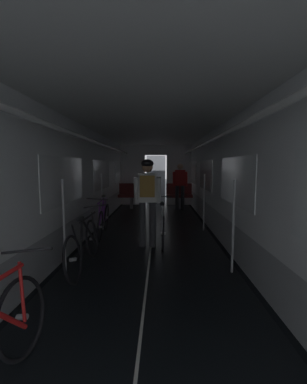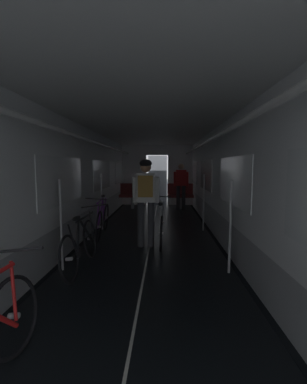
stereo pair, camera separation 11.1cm
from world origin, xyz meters
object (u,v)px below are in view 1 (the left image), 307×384
(bench_seat_far_left, at_px, (131,193))
(bicycle_silver_in_aisle, at_px, (163,225))
(bicycle_black, at_px, (84,245))
(person_standing_near_bench, at_px, (180,183))
(bicycle_purple, at_px, (103,220))
(person_cyclist_aisle, at_px, (147,193))
(bench_seat_far_right, at_px, (179,194))

(bench_seat_far_left, xyz_separation_m, bicycle_silver_in_aisle, (1.14, -4.50, -0.18))
(bicycle_black, height_order, person_standing_near_bench, person_standing_near_bench)
(bicycle_purple, xyz_separation_m, person_cyclist_aisle, (1.05, -0.79, 0.69))
(bench_seat_far_left, distance_m, bench_seat_far_right, 1.80)
(bench_seat_far_left, relative_size, bicycle_black, 0.58)
(bench_seat_far_right, bearing_deg, person_standing_near_bench, -89.59)
(bench_seat_far_left, xyz_separation_m, bench_seat_far_right, (1.80, 0.00, 0.00))
(bicycle_black, height_order, bicycle_purple, bicycle_black)
(bicycle_purple, height_order, person_cyclist_aisle, person_cyclist_aisle)
(bicycle_silver_in_aisle, bearing_deg, bicycle_black, -131.52)
(bicycle_black, bearing_deg, bench_seat_far_right, 72.17)
(bicycle_black, xyz_separation_m, person_cyclist_aisle, (0.93, 1.13, 0.69))
(bench_seat_far_left, distance_m, person_standing_near_bench, 1.89)
(bench_seat_far_left, relative_size, bicycle_purple, 0.58)
(bicycle_purple, bearing_deg, bench_seat_far_left, 86.94)
(person_cyclist_aisle, bearing_deg, bicycle_silver_in_aisle, 40.96)
(bicycle_purple, distance_m, person_cyclist_aisle, 1.48)
(bench_seat_far_left, bearing_deg, bicycle_silver_in_aisle, -75.74)
(person_cyclist_aisle, bearing_deg, bench_seat_far_left, 99.97)
(bicycle_silver_in_aisle, xyz_separation_m, person_standing_near_bench, (0.66, 4.12, 0.59))
(person_cyclist_aisle, xyz_separation_m, person_standing_near_bench, (0.97, 4.38, -0.10))
(bench_seat_far_right, relative_size, bicycle_black, 0.58)
(person_cyclist_aisle, height_order, person_standing_near_bench, person_cyclist_aisle)
(bench_seat_far_left, height_order, person_standing_near_bench, person_standing_near_bench)
(person_cyclist_aisle, xyz_separation_m, bicycle_silver_in_aisle, (0.31, 0.27, -0.69))
(bicycle_silver_in_aisle, distance_m, person_standing_near_bench, 4.21)
(bench_seat_far_left, height_order, person_cyclist_aisle, person_cyclist_aisle)
(bicycle_silver_in_aisle, bearing_deg, person_standing_near_bench, 80.90)
(bicycle_purple, relative_size, person_standing_near_bench, 1.00)
(bench_seat_far_left, distance_m, person_cyclist_aisle, 4.86)
(bench_seat_far_right, height_order, bicycle_silver_in_aisle, bench_seat_far_right)
(bicycle_black, bearing_deg, bench_seat_far_left, 89.07)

